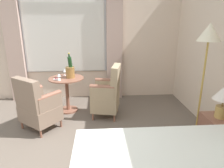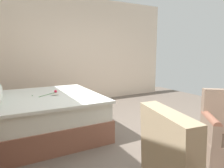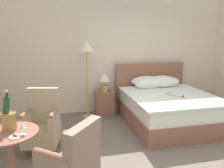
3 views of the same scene
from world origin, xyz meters
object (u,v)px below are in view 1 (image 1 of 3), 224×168
at_px(snack_plate, 57,79).
at_px(armchair_facing_bed, 37,106).
at_px(champagne_bucket, 70,70).
at_px(floor_lamp_brass, 208,44).
at_px(side_table_round, 67,90).
at_px(armchair_by_window, 108,94).
at_px(nightstand, 217,136).
at_px(bedside_lamp, 224,97).
at_px(wine_glass_near_bucket, 64,71).
at_px(wine_glass_near_edge, 59,75).

distance_m(snack_plate, armchair_facing_bed, 0.73).
bearing_deg(champagne_bucket, floor_lamp_brass, 59.50).
bearing_deg(side_table_round, armchair_by_window, 69.59).
bearing_deg(side_table_round, nightstand, 54.24).
height_order(side_table_round, armchair_by_window, armchair_by_window).
height_order(floor_lamp_brass, armchair_by_window, floor_lamp_brass).
bearing_deg(snack_plate, nightstand, 57.84).
relative_size(snack_plate, armchair_facing_bed, 0.15).
relative_size(bedside_lamp, side_table_round, 0.63).
xyz_separation_m(floor_lamp_brass, armchair_facing_bed, (-0.49, -2.56, -1.06)).
relative_size(armchair_by_window, armchair_facing_bed, 1.09).
height_order(nightstand, armchair_facing_bed, armchair_facing_bed).
bearing_deg(snack_plate, side_table_round, 122.07).
bearing_deg(wine_glass_near_bucket, snack_plate, -18.77).
height_order(champagne_bucket, snack_plate, champagne_bucket).
height_order(bedside_lamp, floor_lamp_brass, floor_lamp_brass).
bearing_deg(bedside_lamp, snack_plate, -122.16).
relative_size(floor_lamp_brass, armchair_by_window, 1.73).
xyz_separation_m(floor_lamp_brass, wine_glass_near_edge, (-1.03, -2.27, -0.67)).
distance_m(wine_glass_near_bucket, armchair_by_window, 1.08).
height_order(bedside_lamp, snack_plate, bedside_lamp).
bearing_deg(floor_lamp_brass, nightstand, 11.56).
bearing_deg(side_table_round, floor_lamp_brass, 60.73).
relative_size(nightstand, armchair_facing_bed, 0.61).
height_order(bedside_lamp, armchair_by_window, armchair_by_window).
bearing_deg(bedside_lamp, wine_glass_near_bucket, -128.25).
bearing_deg(snack_plate, armchair_facing_bed, -20.43).
distance_m(wine_glass_near_edge, armchair_facing_bed, 0.73).
relative_size(wine_glass_near_edge, armchair_facing_bed, 0.14).
height_order(side_table_round, armchair_facing_bed, armchair_facing_bed).
relative_size(nightstand, floor_lamp_brass, 0.32).
bearing_deg(nightstand, wine_glass_near_bucket, -128.25).
distance_m(champagne_bucket, armchair_facing_bed, 0.98).
xyz_separation_m(champagne_bucket, wine_glass_near_edge, (0.19, -0.19, -0.05)).
bearing_deg(wine_glass_near_edge, armchair_by_window, 82.34).
distance_m(floor_lamp_brass, wine_glass_near_edge, 2.59).
bearing_deg(wine_glass_near_bucket, wine_glass_near_edge, -6.60).
height_order(nightstand, bedside_lamp, bedside_lamp).
height_order(side_table_round, champagne_bucket, champagne_bucket).
height_order(wine_glass_near_bucket, wine_glass_near_edge, wine_glass_near_bucket).
bearing_deg(floor_lamp_brass, wine_glass_near_bucket, -122.44).
distance_m(nightstand, side_table_round, 2.78).
xyz_separation_m(snack_plate, armchair_by_window, (0.20, 0.98, -0.26)).
xyz_separation_m(champagne_bucket, armchair_facing_bed, (0.74, -0.48, -0.44)).
height_order(nightstand, wine_glass_near_bucket, wine_glass_near_bucket).
height_order(wine_glass_near_bucket, armchair_by_window, armchair_by_window).
distance_m(bedside_lamp, champagne_bucket, 2.71).
distance_m(side_table_round, wine_glass_near_edge, 0.41).
bearing_deg(armchair_by_window, bedside_lamp, 47.39).
distance_m(champagne_bucket, armchair_by_window, 0.90).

